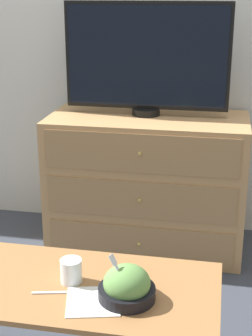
{
  "coord_description": "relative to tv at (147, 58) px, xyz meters",
  "views": [
    {
      "loc": [
        0.47,
        -3.11,
        1.49
      ],
      "look_at": [
        0.11,
        -1.24,
        0.82
      ],
      "focal_mm": 55.0,
      "sensor_mm": 36.0,
      "label": 1
    }
  ],
  "objects": [
    {
      "name": "drink_cup",
      "position": [
        -0.08,
        -1.29,
        -0.61
      ],
      "size": [
        0.08,
        0.08,
        0.09
      ],
      "color": "#9E6638",
      "rests_on": "coffee_table"
    },
    {
      "name": "tv",
      "position": [
        0.0,
        0.0,
        0.0
      ],
      "size": [
        0.93,
        0.16,
        0.62
      ],
      "color": "black",
      "rests_on": "dresser"
    },
    {
      "name": "napkin",
      "position": [
        0.03,
        -1.4,
        -0.65
      ],
      "size": [
        0.22,
        0.22,
        0.0
      ],
      "color": "white",
      "rests_on": "coffee_table"
    },
    {
      "name": "dresser",
      "position": [
        0.02,
        -0.05,
        -0.72
      ],
      "size": [
        1.13,
        0.56,
        0.8
      ],
      "color": "tan",
      "rests_on": "ground_plane"
    },
    {
      "name": "coffee_table",
      "position": [
        -0.04,
        -1.3,
        -0.72
      ],
      "size": [
        1.01,
        0.51,
        0.47
      ],
      "color": "#9E6B3D",
      "rests_on": "ground_plane"
    },
    {
      "name": "takeout_bowl",
      "position": [
        0.14,
        -1.36,
        -0.6
      ],
      "size": [
        0.2,
        0.2,
        0.17
      ],
      "color": "black",
      "rests_on": "coffee_table"
    },
    {
      "name": "knife",
      "position": [
        -0.1,
        -1.37,
        -0.65
      ],
      "size": [
        0.19,
        0.05,
        0.01
      ],
      "color": "white",
      "rests_on": "coffee_table"
    },
    {
      "name": "wall_back",
      "position": [
        -0.04,
        0.28,
        0.18
      ],
      "size": [
        12.0,
        0.05,
        2.6
      ],
      "color": "silver",
      "rests_on": "ground_plane"
    },
    {
      "name": "ground_plane",
      "position": [
        -0.04,
        0.25,
        -1.12
      ],
      "size": [
        12.0,
        12.0,
        0.0
      ],
      "primitive_type": "plane",
      "color": "#383D47"
    }
  ]
}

